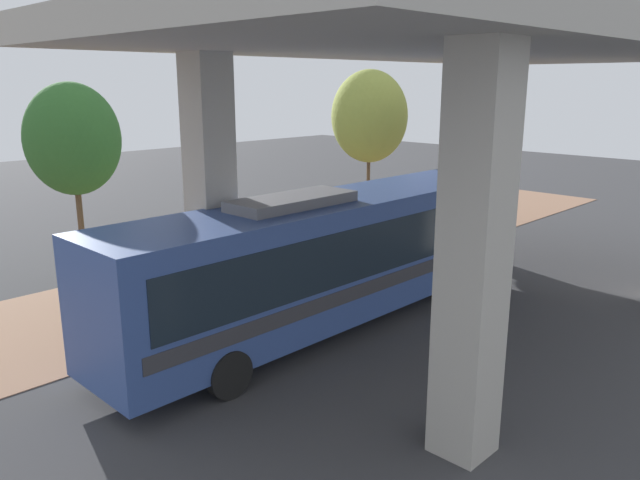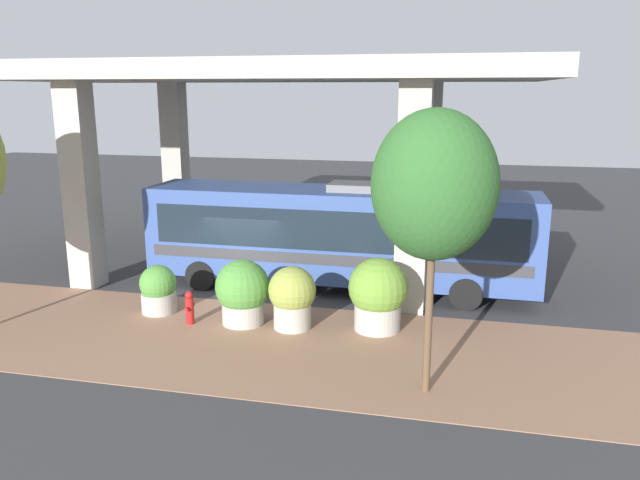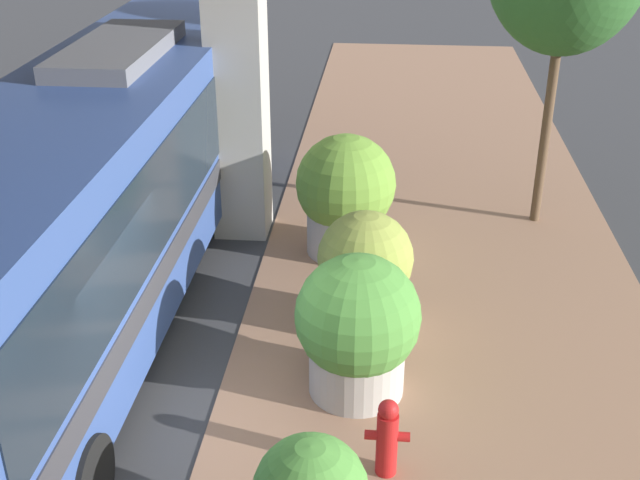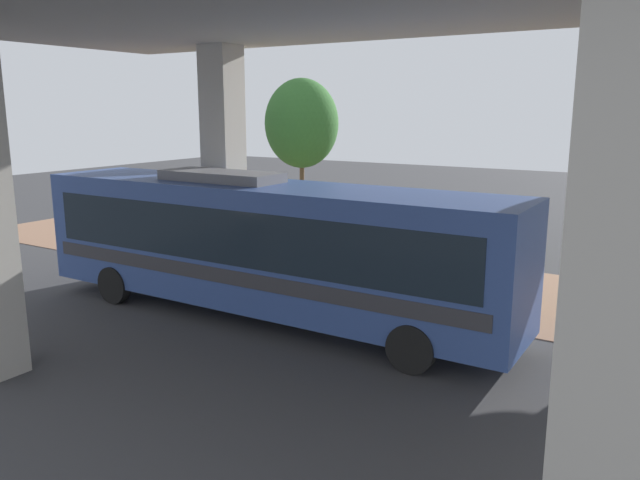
% 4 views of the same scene
% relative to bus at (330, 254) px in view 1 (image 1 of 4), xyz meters
% --- Properties ---
extents(ground_plane, '(80.00, 80.00, 0.00)m').
position_rel_bus_xyz_m(ground_plane, '(-2.03, 2.96, -1.94)').
color(ground_plane, '#38383A').
rests_on(ground_plane, ground).
extents(sidewalk_strip, '(6.00, 40.00, 0.02)m').
position_rel_bus_xyz_m(sidewalk_strip, '(-5.03, 2.96, -1.93)').
color(sidewalk_strip, '#936B51').
rests_on(sidewalk_strip, ground).
extents(overpass, '(9.40, 18.84, 7.38)m').
position_rel_bus_xyz_m(overpass, '(1.97, 2.96, 4.51)').
color(overpass, '#ADA89E').
rests_on(overpass, ground).
extents(bus, '(2.58, 12.69, 3.58)m').
position_rel_bus_xyz_m(bus, '(0.00, 0.00, 0.00)').
color(bus, '#334C8C').
rests_on(bus, ground).
extents(fire_hydrant, '(0.49, 0.23, 0.98)m').
position_rel_bus_xyz_m(fire_hydrant, '(-4.14, 3.48, -1.45)').
color(fire_hydrant, '#B21919').
rests_on(fire_hydrant, ground).
extents(planter_front, '(1.08, 1.08, 1.46)m').
position_rel_bus_xyz_m(planter_front, '(-3.45, 4.79, -1.23)').
color(planter_front, '#ADA89E').
rests_on(planter_front, ground).
extents(planter_middle, '(1.63, 1.63, 2.05)m').
position_rel_bus_xyz_m(planter_middle, '(-3.36, -1.75, -0.90)').
color(planter_middle, '#ADA89E').
rests_on(planter_middle, ground).
extents(planter_back, '(1.32, 1.32, 1.78)m').
position_rel_bus_xyz_m(planter_back, '(-3.77, 0.57, -1.02)').
color(planter_back, '#ADA89E').
rests_on(planter_back, ground).
extents(planter_extra, '(1.54, 1.54, 1.87)m').
position_rel_bus_xyz_m(planter_extra, '(-3.74, 2.03, -1.01)').
color(planter_extra, '#ADA89E').
rests_on(planter_extra, ground).
extents(street_tree_near, '(3.14, 3.14, 6.65)m').
position_rel_bus_xyz_m(street_tree_near, '(-6.40, 9.08, 2.81)').
color(street_tree_near, brown).
rests_on(street_tree_near, ground).
extents(street_tree_far, '(2.60, 2.60, 6.15)m').
position_rel_bus_xyz_m(street_tree_far, '(-6.74, -3.30, 2.64)').
color(street_tree_far, brown).
rests_on(street_tree_far, ground).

